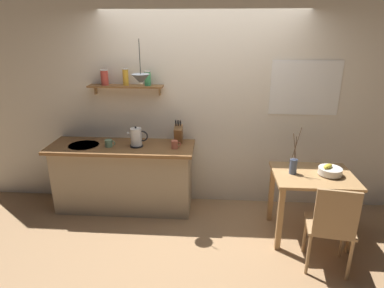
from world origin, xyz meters
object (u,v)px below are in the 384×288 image
object	(u,v)px
electric_kettle	(136,138)
coffee_mug_spare	(175,144)
knife_block	(179,134)
dining_chair_near	(332,224)
coffee_mug_by_sink	(109,143)
twig_vase	(293,165)
dining_table	(312,186)
pendant_lamp	(141,79)
fruit_bowl	(330,171)

from	to	relation	value
electric_kettle	coffee_mug_spare	world-z (taller)	electric_kettle
electric_kettle	knife_block	distance (m)	0.53
dining_chair_near	coffee_mug_by_sink	size ratio (longest dim) A/B	7.25
twig_vase	coffee_mug_spare	size ratio (longest dim) A/B	4.31
dining_table	electric_kettle	world-z (taller)	electric_kettle
electric_kettle	pendant_lamp	world-z (taller)	pendant_lamp
dining_chair_near	knife_block	xyz separation A→B (m)	(-1.59, 1.21, 0.48)
dining_chair_near	coffee_mug_spare	bearing A→B (deg)	148.32
coffee_mug_by_sink	dining_chair_near	bearing A→B (deg)	-22.29
twig_vase	electric_kettle	bearing A→B (deg)	166.98
dining_table	pendant_lamp	bearing A→B (deg)	170.00
fruit_bowl	electric_kettle	xyz separation A→B (m)	(-2.22, 0.44, 0.18)
coffee_mug_by_sink	coffee_mug_spare	xyz separation A→B (m)	(0.83, -0.01, 0.01)
dining_chair_near	twig_vase	world-z (taller)	twig_vase
electric_kettle	coffee_mug_by_sink	bearing A→B (deg)	-174.74
electric_kettle	coffee_mug_by_sink	xyz separation A→B (m)	(-0.35, -0.03, -0.07)
fruit_bowl	pendant_lamp	distance (m)	2.33
fruit_bowl	coffee_mug_by_sink	xyz separation A→B (m)	(-2.57, 0.41, 0.11)
pendant_lamp	dining_chair_near	bearing A→B (deg)	-25.44
dining_table	coffee_mug_spare	xyz separation A→B (m)	(-1.58, 0.40, 0.31)
dining_table	electric_kettle	distance (m)	2.14
dining_table	pendant_lamp	xyz separation A→B (m)	(-1.95, 0.34, 1.11)
knife_block	coffee_mug_spare	distance (m)	0.23
dining_chair_near	electric_kettle	distance (m)	2.38
knife_block	coffee_mug_by_sink	bearing A→B (deg)	-166.03
electric_kettle	coffee_mug_spare	bearing A→B (deg)	-4.38
dining_chair_near	electric_kettle	bearing A→B (deg)	153.77
dining_chair_near	knife_block	size ratio (longest dim) A/B	3.06
fruit_bowl	electric_kettle	size ratio (longest dim) A/B	0.97
electric_kettle	coffee_mug_by_sink	distance (m)	0.35
electric_kettle	knife_block	xyz separation A→B (m)	(0.50, 0.18, 0.00)
knife_block	coffee_mug_by_sink	world-z (taller)	knife_block
fruit_bowl	twig_vase	distance (m)	0.39
knife_block	coffee_mug_spare	bearing A→B (deg)	-95.90
dining_chair_near	knife_block	bearing A→B (deg)	142.70
coffee_mug_spare	fruit_bowl	bearing A→B (deg)	-12.95
twig_vase	pendant_lamp	size ratio (longest dim) A/B	1.05
knife_block	fruit_bowl	bearing A→B (deg)	-19.73
dining_table	coffee_mug_by_sink	size ratio (longest dim) A/B	6.63
twig_vase	electric_kettle	size ratio (longest dim) A/B	2.02
dining_chair_near	coffee_mug_by_sink	world-z (taller)	coffee_mug_by_sink
fruit_bowl	twig_vase	xyz separation A→B (m)	(-0.39, 0.01, 0.05)
dining_chair_near	fruit_bowl	distance (m)	0.68
dining_chair_near	coffee_mug_by_sink	distance (m)	2.67
pendant_lamp	knife_block	bearing A→B (deg)	34.55
knife_block	dining_table	bearing A→B (deg)	-21.48
fruit_bowl	pendant_lamp	bearing A→B (deg)	170.64
dining_chair_near	coffee_mug_spare	world-z (taller)	coffee_mug_spare
twig_vase	pendant_lamp	distance (m)	1.95
knife_block	pendant_lamp	world-z (taller)	pendant_lamp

